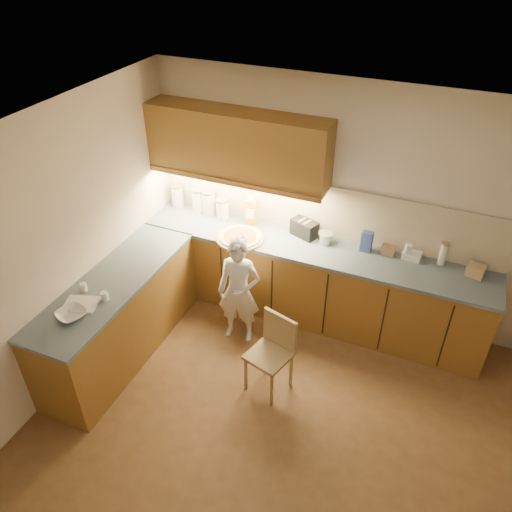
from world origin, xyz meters
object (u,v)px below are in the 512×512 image
at_px(child, 239,291).
at_px(wooden_chair, 273,348).
at_px(pizza_on_board, 240,237).
at_px(toaster, 304,228).
at_px(oil_jug, 251,211).

bearing_deg(child, wooden_chair, -50.06).
height_order(pizza_on_board, toaster, pizza_on_board).
relative_size(wooden_chair, oil_jug, 2.25).
bearing_deg(oil_jug, wooden_chair, -58.76).
distance_m(pizza_on_board, oil_jug, 0.36).
bearing_deg(toaster, pizza_on_board, -129.18).
bearing_deg(pizza_on_board, toaster, 29.34).
bearing_deg(oil_jug, child, -75.42).
xyz_separation_m(pizza_on_board, wooden_chair, (0.76, -0.95, -0.47)).
height_order(child, toaster, child).
xyz_separation_m(child, toaster, (0.41, 0.80, 0.40)).
xyz_separation_m(child, oil_jug, (-0.21, 0.80, 0.48)).
relative_size(child, toaster, 3.79).
height_order(wooden_chair, toaster, toaster).
bearing_deg(toaster, oil_jug, -157.92).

